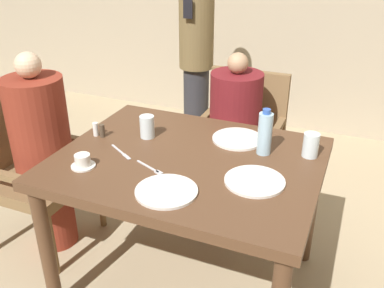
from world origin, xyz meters
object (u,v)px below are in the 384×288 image
(diner_in_left_chair, at_px, (43,153))
(glass_tall_near, at_px, (311,145))
(diner_in_far_chair, at_px, (234,134))
(glass_tall_mid, at_px, (147,127))
(water_bottle, at_px, (265,133))
(plate_dessert_center, at_px, (166,191))
(plate_main_left, at_px, (255,181))
(standing_host, at_px, (196,54))
(chair_left_side, at_px, (27,165))
(chair_far_side, at_px, (240,134))
(teacup_with_saucer, at_px, (83,162))
(plate_main_right, at_px, (238,139))

(diner_in_left_chair, bearing_deg, glass_tall_near, 9.64)
(diner_in_far_chair, relative_size, glass_tall_mid, 9.33)
(diner_in_left_chair, bearing_deg, water_bottle, 8.73)
(plate_dessert_center, bearing_deg, plate_main_left, 34.58)
(plate_dessert_center, relative_size, water_bottle, 1.14)
(standing_host, bearing_deg, chair_left_side, -107.99)
(plate_dessert_center, bearing_deg, chair_far_side, 91.67)
(diner_in_left_chair, height_order, plate_main_left, diner_in_left_chair)
(glass_tall_near, bearing_deg, chair_left_side, -171.22)
(plate_main_left, relative_size, plate_dessert_center, 1.00)
(glass_tall_near, relative_size, glass_tall_mid, 1.00)
(teacup_with_saucer, relative_size, glass_tall_mid, 0.95)
(water_bottle, bearing_deg, plate_main_left, -83.42)
(glass_tall_mid, bearing_deg, plate_main_left, -19.29)
(standing_host, height_order, teacup_with_saucer, standing_host)
(plate_main_right, relative_size, teacup_with_saucer, 2.35)
(standing_host, distance_m, glass_tall_near, 1.61)
(plate_dessert_center, bearing_deg, diner_in_far_chair, 91.89)
(teacup_with_saucer, bearing_deg, diner_in_far_chair, 68.18)
(chair_left_side, bearing_deg, plate_main_left, -3.85)
(teacup_with_saucer, bearing_deg, glass_tall_near, 28.20)
(diner_in_left_chair, bearing_deg, diner_in_far_chair, 40.54)
(chair_far_side, distance_m, water_bottle, 0.86)
(plate_main_left, height_order, teacup_with_saucer, teacup_with_saucer)
(standing_host, bearing_deg, chair_far_side, -45.62)
(plate_dessert_center, height_order, glass_tall_near, glass_tall_near)
(diner_in_left_chair, xyz_separation_m, standing_host, (0.33, 1.45, 0.25))
(chair_far_side, xyz_separation_m, water_bottle, (0.31, -0.71, 0.37))
(water_bottle, bearing_deg, chair_far_side, 114.01)
(chair_far_side, height_order, water_bottle, water_bottle)
(diner_in_far_chair, relative_size, plate_main_left, 4.18)
(standing_host, bearing_deg, glass_tall_mid, -78.68)
(chair_far_side, height_order, diner_in_far_chair, diner_in_far_chair)
(water_bottle, bearing_deg, standing_host, 124.25)
(glass_tall_mid, bearing_deg, glass_tall_near, 7.74)
(water_bottle, xyz_separation_m, glass_tall_mid, (-0.60, -0.05, -0.05))
(diner_in_left_chair, distance_m, teacup_with_saucer, 0.57)
(glass_tall_near, bearing_deg, plate_dessert_center, -131.94)
(diner_in_far_chair, xyz_separation_m, glass_tall_mid, (-0.28, -0.62, 0.26))
(plate_main_left, distance_m, plate_main_right, 0.41)
(diner_in_left_chair, xyz_separation_m, plate_dessert_center, (0.91, -0.31, 0.16))
(diner_in_far_chair, distance_m, plate_main_left, 0.93)
(plate_main_right, bearing_deg, teacup_with_saucer, -136.53)
(plate_dessert_center, bearing_deg, water_bottle, 60.24)
(diner_in_left_chair, height_order, diner_in_far_chair, diner_in_left_chair)
(glass_tall_mid, bearing_deg, chair_far_side, 69.65)
(teacup_with_saucer, xyz_separation_m, glass_tall_near, (0.93, 0.50, 0.03))
(chair_far_side, relative_size, water_bottle, 3.92)
(chair_left_side, distance_m, diner_in_far_chair, 1.26)
(plate_main_right, bearing_deg, diner_in_left_chair, -165.20)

